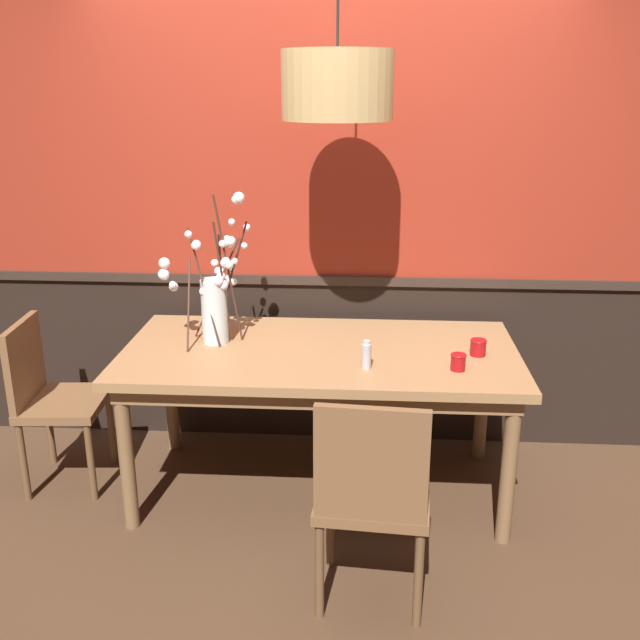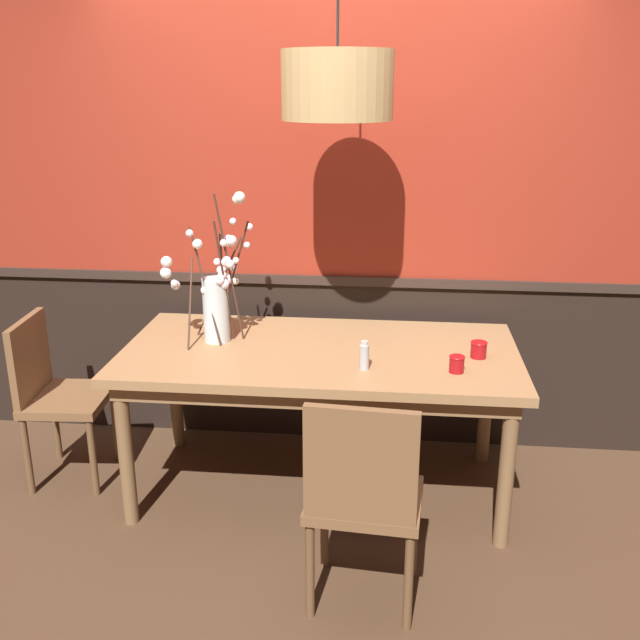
{
  "view_description": "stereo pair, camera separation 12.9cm",
  "coord_description": "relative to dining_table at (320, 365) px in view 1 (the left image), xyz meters",
  "views": [
    {
      "loc": [
        0.22,
        -3.3,
        2.02
      ],
      "look_at": [
        0.0,
        0.0,
        0.92
      ],
      "focal_mm": 40.59,
      "sensor_mm": 36.0,
      "label": 1
    },
    {
      "loc": [
        0.34,
        -3.29,
        2.02
      ],
      "look_at": [
        0.0,
        0.0,
        0.92
      ],
      "focal_mm": 40.59,
      "sensor_mm": 36.0,
      "label": 2
    }
  ],
  "objects": [
    {
      "name": "back_wall",
      "position": [
        0.0,
        0.64,
        0.63
      ],
      "size": [
        5.73,
        0.14,
        2.65
      ],
      "color": "black",
      "rests_on": "ground"
    },
    {
      "name": "ground_plane",
      "position": [
        0.0,
        0.0,
        -0.69
      ],
      "size": [
        24.0,
        24.0,
        0.0
      ],
      "primitive_type": "plane",
      "color": "#4C3321"
    },
    {
      "name": "chair_head_west_end",
      "position": [
        -1.39,
        -0.01,
        -0.19
      ],
      "size": [
        0.42,
        0.46,
        0.88
      ],
      "color": "brown",
      "rests_on": "ground"
    },
    {
      "name": "chair_far_side_left",
      "position": [
        -0.28,
        0.89,
        -0.18
      ],
      "size": [
        0.48,
        0.42,
        0.89
      ],
      "color": "brown",
      "rests_on": "ground"
    },
    {
      "name": "chair_far_side_right",
      "position": [
        0.33,
        0.88,
        -0.15
      ],
      "size": [
        0.45,
        0.4,
        0.97
      ],
      "color": "brown",
      "rests_on": "ground"
    },
    {
      "name": "dining_table",
      "position": [
        0.0,
        0.0,
        0.0
      ],
      "size": [
        1.92,
        0.97,
        0.77
      ],
      "color": "#997047",
      "rests_on": "ground"
    },
    {
      "name": "candle_holder_nearer_edge",
      "position": [
        0.76,
        -0.03,
        0.12
      ],
      "size": [
        0.08,
        0.08,
        0.08
      ],
      "color": "#9E0F14",
      "rests_on": "dining_table"
    },
    {
      "name": "chair_near_side_right",
      "position": [
        0.26,
        -0.87,
        -0.17
      ],
      "size": [
        0.47,
        0.41,
        0.92
      ],
      "color": "brown",
      "rests_on": "ground"
    },
    {
      "name": "condiment_bottle",
      "position": [
        0.23,
        -0.24,
        0.15
      ],
      "size": [
        0.04,
        0.04,
        0.14
      ],
      "color": "#ADADB2",
      "rests_on": "dining_table"
    },
    {
      "name": "vase_with_blossoms",
      "position": [
        -0.53,
        0.07,
        0.31
      ],
      "size": [
        0.44,
        0.37,
        0.76
      ],
      "color": "silver",
      "rests_on": "dining_table"
    },
    {
      "name": "pendant_lamp",
      "position": [
        0.08,
        0.01,
        1.31
      ],
      "size": [
        0.49,
        0.49,
        0.8
      ],
      "color": "tan"
    },
    {
      "name": "candle_holder_nearer_center",
      "position": [
        0.64,
        -0.23,
        0.12
      ],
      "size": [
        0.07,
        0.07,
        0.08
      ],
      "color": "#9E0F14",
      "rests_on": "dining_table"
    }
  ]
}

